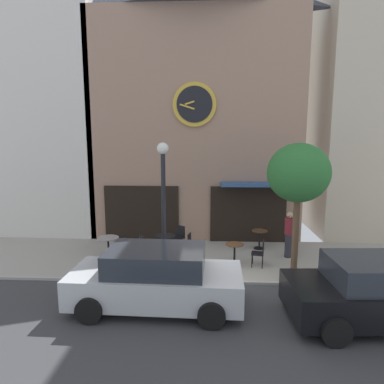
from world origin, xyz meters
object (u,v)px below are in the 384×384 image
object	(u,v)px
cafe_table_near_curb	(235,251)
cafe_chair_corner	(187,243)
cafe_table_rightmost	(260,237)
cafe_chair_curbside	(144,245)
cafe_chair_left_end	(179,235)
cafe_chair_mid_row	(260,251)
street_lamp	(164,208)
parked_car_silver	(156,278)
parked_car_black	(382,292)
cafe_chair_facing_street	(122,248)
pedestrian_maroon	(289,234)
cafe_table_near_door	(108,243)
street_tree	(299,174)
cafe_table_leftmost	(166,241)

from	to	relation	value
cafe_table_near_curb	cafe_chair_corner	distance (m)	1.79
cafe_table_rightmost	cafe_chair_curbside	distance (m)	4.45
cafe_chair_left_end	cafe_chair_corner	bearing A→B (deg)	-70.09
cafe_chair_mid_row	cafe_chair_corner	bearing A→B (deg)	163.86
cafe_table_near_curb	cafe_chair_mid_row	world-z (taller)	cafe_chair_mid_row
street_lamp	parked_car_silver	xyz separation A→B (m)	(0.10, -2.28, -1.34)
cafe_table_near_curb	parked_car_black	xyz separation A→B (m)	(3.13, -3.39, 0.26)
cafe_table_near_curb	cafe_table_rightmost	xyz separation A→B (m)	(1.10, 1.80, -0.02)
street_lamp	cafe_chair_facing_street	bearing A→B (deg)	155.47
pedestrian_maroon	parked_car_silver	size ratio (longest dim) A/B	0.38
cafe_chair_curbside	cafe_chair_corner	distance (m)	1.50
street_lamp	cafe_table_near_door	distance (m)	2.98
cafe_chair_facing_street	cafe_chair_corner	xyz separation A→B (m)	(2.18, 0.59, 0.00)
cafe_chair_facing_street	cafe_table_rightmost	bearing A→B (deg)	19.05
cafe_chair_left_end	cafe_chair_facing_street	world-z (taller)	same
cafe_table_near_door	cafe_chair_corner	distance (m)	2.84
street_lamp	cafe_table_near_door	world-z (taller)	street_lamp
cafe_table_near_curb	cafe_chair_mid_row	size ratio (longest dim) A/B	0.85
street_tree	cafe_chair_corner	distance (m)	4.58
cafe_chair_mid_row	pedestrian_maroon	world-z (taller)	pedestrian_maroon
cafe_chair_mid_row	cafe_chair_corner	xyz separation A→B (m)	(-2.50, 0.72, 0.00)
cafe_chair_curbside	parked_car_black	distance (m)	7.35
cafe_chair_facing_street	pedestrian_maroon	bearing A→B (deg)	8.04
cafe_table_near_curb	cafe_chair_left_end	size ratio (longest dim) A/B	0.85
cafe_chair_left_end	parked_car_black	xyz separation A→B (m)	(5.14, -5.04, 0.23)
cafe_chair_left_end	parked_car_silver	distance (m)	4.55
cafe_chair_left_end	cafe_table_rightmost	bearing A→B (deg)	2.67
cafe_chair_curbside	parked_car_silver	bearing A→B (deg)	-74.15
parked_car_black	cafe_chair_facing_street	bearing A→B (deg)	153.45
street_tree	parked_car_black	bearing A→B (deg)	-64.13
pedestrian_maroon	parked_car_silver	world-z (taller)	pedestrian_maroon
cafe_chair_mid_row	cafe_chair_corner	world-z (taller)	same
cafe_table_near_curb	cafe_chair_facing_street	size ratio (longest dim) A/B	0.85
cafe_chair_mid_row	cafe_table_rightmost	bearing A→B (deg)	82.20
cafe_table_near_curb	cafe_chair_curbside	size ratio (longest dim) A/B	0.85
street_lamp	cafe_chair_left_end	distance (m)	2.77
pedestrian_maroon	parked_car_black	size ratio (longest dim) A/B	0.38
cafe_chair_left_end	cafe_chair_mid_row	xyz separation A→B (m)	(2.85, -1.69, 0.00)
cafe_table_rightmost	parked_car_silver	distance (m)	5.73
street_tree	street_lamp	bearing A→B (deg)	179.23
cafe_chair_curbside	street_tree	bearing A→B (deg)	-12.48
cafe_chair_curbside	pedestrian_maroon	xyz separation A→B (m)	(5.14, 0.49, 0.33)
cafe_table_near_door	cafe_chair_corner	world-z (taller)	cafe_chair_corner
pedestrian_maroon	cafe_chair_mid_row	bearing A→B (deg)	-140.39
parked_car_black	street_lamp	bearing A→B (deg)	152.88
cafe_table_near_curb	cafe_chair_facing_street	distance (m)	3.83
cafe_table_near_door	cafe_table_rightmost	size ratio (longest dim) A/B	1.04
street_tree	parked_car_silver	xyz separation A→B (m)	(-4.01, -2.22, -2.44)
cafe_table_near_door	cafe_table_leftmost	xyz separation A→B (m)	(2.05, 0.25, 0.01)
cafe_table_near_door	cafe_chair_left_end	distance (m)	2.68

